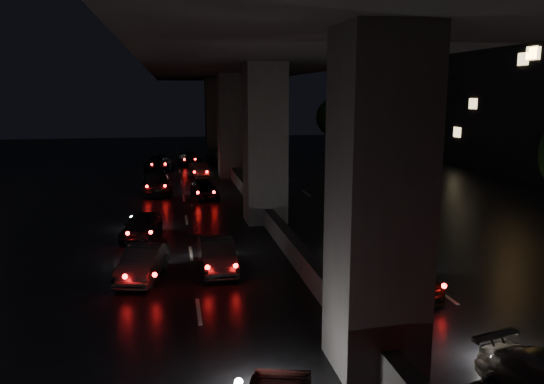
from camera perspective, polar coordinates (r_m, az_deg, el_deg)
name	(u,v)px	position (r m, az deg, el deg)	size (l,w,h in m)	color
ground	(286,248)	(22.72, 1.48, -6.08)	(120.00, 120.00, 0.00)	black
viaduct	(265,55)	(26.73, -0.79, 14.51)	(12.00, 80.00, 10.50)	#343336
median_barrier	(265,213)	(27.36, -0.74, -2.27)	(0.45, 70.00, 0.85)	#343336
building_right_far	(544,81)	(52.01, 27.18, 10.54)	(12.00, 22.00, 15.00)	black
tree_c	(408,128)	(36.83, 14.47, 6.66)	(3.80, 3.80, 6.12)	black
tree_d	(336,118)	(51.74, 6.89, 7.96)	(3.80, 3.80, 6.12)	black
streetlight_far	(375,104)	(42.26, 11.03, 9.24)	(2.52, 0.44, 9.00)	#2D2D33
car_3	(405,272)	(18.61, 14.13, -8.35)	(1.61, 3.97, 1.15)	black
car_4	(143,263)	(19.59, -13.75, -7.41)	(1.20, 3.43, 1.13)	#232326
car_5	(217,255)	(20.01, -5.91, -6.73)	(1.22, 3.51, 1.16)	black
car_6	(141,226)	(24.90, -13.87, -3.53)	(1.35, 3.36, 1.15)	black
car_7	(157,183)	(35.85, -12.30, 0.96)	(1.87, 4.59, 1.33)	black
car_8	(204,189)	(33.55, -7.31, 0.31)	(1.35, 3.35, 1.14)	black
car_9	(199,170)	(41.92, -7.81, 2.35)	(1.20, 3.45, 1.14)	#3D3B35
car_10	(189,158)	(49.70, -8.91, 3.61)	(1.92, 4.16, 1.16)	black
car_11	(159,163)	(46.41, -12.05, 3.10)	(2.16, 4.67, 1.30)	black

